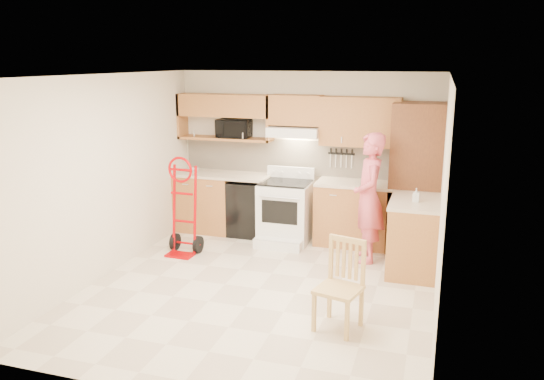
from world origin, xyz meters
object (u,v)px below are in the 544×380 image
at_px(range, 284,207).
at_px(person, 369,198).
at_px(hand_truck, 182,211).
at_px(microwave, 234,128).
at_px(dining_chair, 339,286).

relative_size(range, person, 0.62).
xyz_separation_m(person, hand_truck, (-2.50, -0.53, -0.25)).
bearing_deg(microwave, hand_truck, -106.56).
xyz_separation_m(range, dining_chair, (1.26, -2.42, -0.08)).
bearing_deg(person, microwave, -123.87).
xyz_separation_m(range, hand_truck, (-1.22, -0.91, 0.08)).
height_order(range, person, person).
xyz_separation_m(microwave, dining_chair, (2.17, -2.78, -1.17)).
distance_m(range, dining_chair, 2.73).
height_order(person, dining_chair, person).
distance_m(microwave, dining_chair, 3.71).
relative_size(person, dining_chair, 1.89).
relative_size(person, hand_truck, 1.40).
bearing_deg(dining_chair, microwave, 142.27).
bearing_deg(dining_chair, hand_truck, 162.83).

